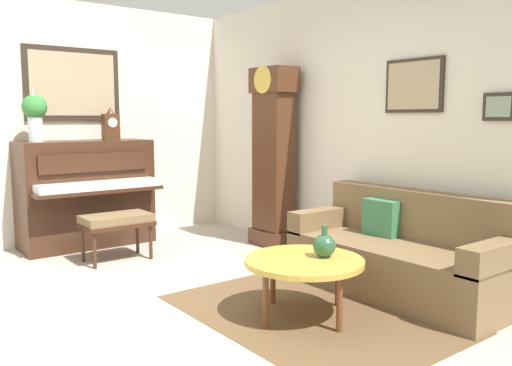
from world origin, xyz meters
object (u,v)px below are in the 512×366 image
piano (87,193)px  couch (401,255)px  grandfather_clock (273,162)px  green_jug (324,246)px  coffee_table (304,263)px  piano_bench (116,222)px  mantel_clock (111,125)px  flower_vase (35,112)px

piano → couch: bearing=25.2°
grandfather_clock → green_jug: grandfather_clock is taller
couch → coffee_table: (-0.07, -1.05, 0.10)m
piano_bench → grandfather_clock: grandfather_clock is taller
mantel_clock → green_jug: bearing=5.4°
flower_vase → mantel_clock: bearing=90.0°
coffee_table → green_jug: size_ratio=3.67×
coffee_table → flower_vase: flower_vase is taller
piano_bench → flower_vase: flower_vase is taller
piano → flower_vase: (0.00, -0.52, 0.91)m
piano → coffee_table: 3.19m
piano → piano_bench: size_ratio=2.06×
coffee_table → grandfather_clock: bearing=146.5°
piano → green_jug: piano is taller
flower_vase → green_jug: size_ratio=2.42×
mantel_clock → green_jug: (3.21, 0.30, -0.85)m
piano → green_jug: bearing=10.9°
flower_vase → green_jug: bearing=19.5°
coffee_table → flower_vase: bearing=-162.5°
couch → mantel_clock: 3.60m
piano_bench → mantel_clock: size_ratio=1.84×
grandfather_clock → green_jug: size_ratio=8.46×
flower_vase → green_jug: 3.55m
grandfather_clock → mantel_clock: grandfather_clock is taller
mantel_clock → flower_vase: flower_vase is taller
piano_bench → couch: couch is taller
grandfather_clock → flower_vase: (-1.29, -2.23, 0.56)m
couch → mantel_clock: mantel_clock is taller
couch → flower_vase: 4.00m
couch → green_jug: bearing=-90.7°
grandfather_clock → flower_vase: size_ratio=3.50×
couch → green_jug: couch is taller
couch → mantel_clock: size_ratio=5.00×
grandfather_clock → coffee_table: bearing=-33.5°
flower_vase → green_jug: (3.21, 1.14, -1.00)m
green_jug → mantel_clock: bearing=-174.6°
green_jug → flower_vase: bearing=-160.5°
mantel_clock → coffee_table: bearing=2.8°
grandfather_clock → flower_vase: grandfather_clock is taller
mantel_clock → flower_vase: (-0.00, -0.84, 0.14)m
piano_bench → coffee_table: piano_bench is taller
piano_bench → couch: (2.39, 1.52, -0.09)m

